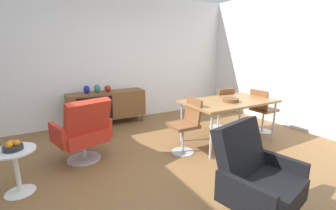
{
  "coord_description": "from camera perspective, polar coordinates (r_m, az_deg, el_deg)",
  "views": [
    {
      "loc": [
        -1.35,
        -2.45,
        1.58
      ],
      "look_at": [
        0.25,
        0.31,
        0.81
      ],
      "focal_mm": 24.26,
      "sensor_mm": 36.0,
      "label": 1
    }
  ],
  "objects": [
    {
      "name": "side_table_round",
      "position": [
        3.11,
        -33.85,
        -12.69
      ],
      "size": [
        0.44,
        0.44,
        0.52
      ],
      "color": "white",
      "rests_on": "ground_plane"
    },
    {
      "name": "wall_right",
      "position": [
        5.17,
        32.09,
        9.59
      ],
      "size": [
        0.12,
        5.6,
        2.8
      ],
      "primitive_type": "cube",
      "color": "white",
      "rests_on": "ground_plane"
    },
    {
      "name": "ground_plane",
      "position": [
        3.21,
        -1.11,
        -15.84
      ],
      "size": [
        8.32,
        8.32,
        0.0
      ],
      "primitive_type": "plane",
      "color": "brown"
    },
    {
      "name": "sideboard",
      "position": [
        5.04,
        -15.04,
        0.06
      ],
      "size": [
        1.6,
        0.45,
        0.72
      ],
      "color": "brown",
      "rests_on": "ground_plane"
    },
    {
      "name": "vase_cobalt",
      "position": [
        4.93,
        -17.37,
        3.95
      ],
      "size": [
        0.13,
        0.13,
        0.17
      ],
      "color": "#337266",
      "rests_on": "sideboard"
    },
    {
      "name": "armchair_black_shell",
      "position": [
        2.27,
        21.16,
        -16.68
      ],
      "size": [
        0.81,
        0.77,
        0.95
      ],
      "color": "black",
      "rests_on": "ground_plane"
    },
    {
      "name": "lounge_chair_red",
      "position": [
        3.46,
        -20.46,
        -6.02
      ],
      "size": [
        0.83,
        0.79,
        0.95
      ],
      "color": "red",
      "rests_on": "ground_plane"
    },
    {
      "name": "dining_table",
      "position": [
        4.05,
        15.13,
        0.55
      ],
      "size": [
        1.6,
        0.9,
        0.74
      ],
      "color": "olive",
      "rests_on": "ground_plane"
    },
    {
      "name": "wall_back",
      "position": [
        5.23,
        -15.41,
        11.17
      ],
      "size": [
        6.8,
        0.12,
        2.8
      ],
      "primitive_type": "cube",
      "color": "white",
      "rests_on": "ground_plane"
    },
    {
      "name": "dining_chair_near_window",
      "position": [
        3.55,
        4.67,
        -4.65
      ],
      "size": [
        0.43,
        0.41,
        0.86
      ],
      "color": "brown",
      "rests_on": "ground_plane"
    },
    {
      "name": "vase_ceramic_small",
      "position": [
        4.89,
        -19.75,
        3.67
      ],
      "size": [
        0.13,
        0.13,
        0.17
      ],
      "color": "navy",
      "rests_on": "sideboard"
    },
    {
      "name": "fruit_bowl",
      "position": [
        3.02,
        -34.45,
        -8.58
      ],
      "size": [
        0.2,
        0.2,
        0.11
      ],
      "color": "#262628",
      "rests_on": "side_table_round"
    },
    {
      "name": "dining_chair_far_end",
      "position": [
        4.76,
        22.57,
        -0.94
      ],
      "size": [
        0.43,
        0.41,
        0.86
      ],
      "color": "brown",
      "rests_on": "ground_plane"
    },
    {
      "name": "vase_sculptural_dark",
      "position": [
        4.98,
        -14.93,
        4.03
      ],
      "size": [
        0.13,
        0.13,
        0.14
      ],
      "color": "maroon",
      "rests_on": "sideboard"
    },
    {
      "name": "wooden_bowl_on_table",
      "position": [
        3.92,
        15.49,
        1.19
      ],
      "size": [
        0.26,
        0.26,
        0.06
      ],
      "primitive_type": "cylinder",
      "color": "brown",
      "rests_on": "dining_table"
    },
    {
      "name": "dining_chair_back_right",
      "position": [
        4.72,
        13.16,
        -0.34
      ],
      "size": [
        0.42,
        0.45,
        0.86
      ],
      "color": "brown",
      "rests_on": "ground_plane"
    }
  ]
}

